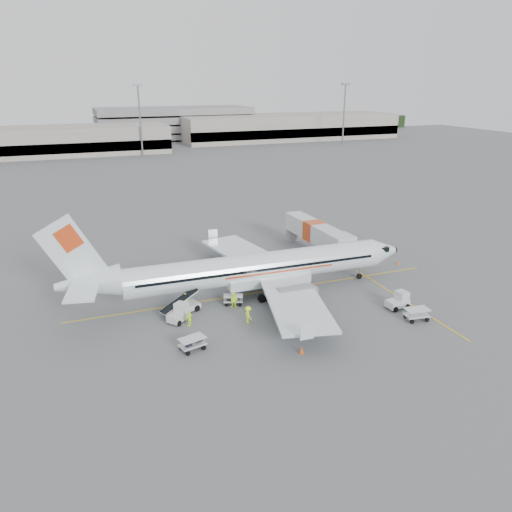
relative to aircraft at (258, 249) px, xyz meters
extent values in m
plane|color=#56595B|center=(0.67, 0.23, -5.49)|extent=(360.00, 360.00, 0.00)
cube|color=yellow|center=(0.67, 0.23, -5.49)|extent=(44.00, 0.20, 0.01)
cube|color=yellow|center=(14.67, -7.77, -5.49)|extent=(0.20, 20.00, 0.01)
cone|color=#F15314|center=(21.06, 2.24, -5.19)|extent=(0.37, 0.37, 0.61)
cone|color=#F15314|center=(3.13, 17.69, -5.22)|extent=(0.33, 0.33, 0.54)
cone|color=#F15314|center=(-1.13, -13.84, -5.15)|extent=(0.42, 0.42, 0.68)
imported|color=#CCFB20|center=(-8.69, -1.27, -4.54)|extent=(0.74, 0.52, 1.92)
imported|color=#CCFB20|center=(-3.73, -2.57, -4.62)|extent=(1.07, 1.02, 1.74)
imported|color=#CCFB20|center=(-3.58, -6.59, -4.57)|extent=(0.77, 1.24, 1.85)
imported|color=#CCFB20|center=(-9.28, -5.01, -4.70)|extent=(1.00, 0.80, 1.59)
camera|label=1|loc=(-19.27, -49.31, 17.81)|focal=35.00mm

